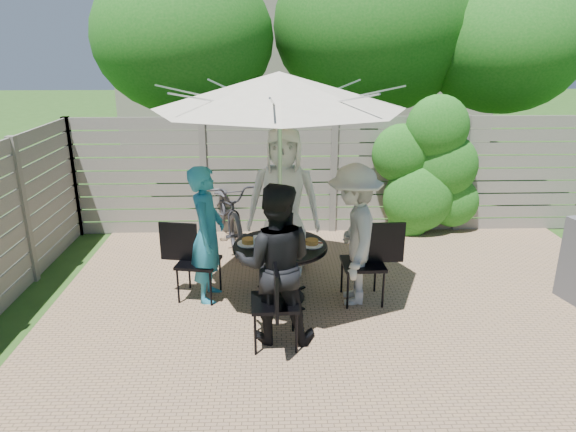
{
  "coord_description": "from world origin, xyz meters",
  "views": [
    {
      "loc": [
        -0.96,
        -4.72,
        2.87
      ],
      "look_at": [
        -0.77,
        0.91,
        0.97
      ],
      "focal_mm": 32.0,
      "sensor_mm": 36.0,
      "label": 1
    }
  ],
  "objects_px": {
    "person_back": "(284,201)",
    "plate_right": "(312,243)",
    "plate_back": "(282,231)",
    "glass_back": "(272,231)",
    "chair_back": "(284,246)",
    "glass_right": "(303,236)",
    "coffee_cup": "(290,233)",
    "bicycle": "(228,210)",
    "person_front": "(275,264)",
    "patio_table": "(280,262)",
    "chair_left": "(198,276)",
    "plate_left": "(249,242)",
    "umbrella": "(279,90)",
    "chair_front": "(275,320)",
    "person_left": "(207,235)",
    "glass_left": "(256,242)",
    "chair_right": "(363,278)",
    "glass_front": "(288,247)",
    "syrup_jug": "(275,236)",
    "plate_front": "(278,255)",
    "person_right": "(354,236)"
  },
  "relations": [
    {
      "from": "person_back",
      "to": "glass_left",
      "type": "distance_m",
      "value": 0.99
    },
    {
      "from": "syrup_jug",
      "to": "bicycle",
      "type": "distance_m",
      "value": 1.98
    },
    {
      "from": "patio_table",
      "to": "plate_left",
      "type": "height_order",
      "value": "plate_left"
    },
    {
      "from": "chair_back",
      "to": "plate_front",
      "type": "distance_m",
      "value": 1.4
    },
    {
      "from": "person_left",
      "to": "glass_back",
      "type": "relative_size",
      "value": 11.47
    },
    {
      "from": "umbrella",
      "to": "chair_front",
      "type": "height_order",
      "value": "umbrella"
    },
    {
      "from": "chair_front",
      "to": "glass_left",
      "type": "height_order",
      "value": "chair_front"
    },
    {
      "from": "patio_table",
      "to": "umbrella",
      "type": "relative_size",
      "value": 0.4
    },
    {
      "from": "person_front",
      "to": "person_right",
      "type": "distance_m",
      "value": 1.17
    },
    {
      "from": "patio_table",
      "to": "glass_front",
      "type": "height_order",
      "value": "glass_front"
    },
    {
      "from": "chair_back",
      "to": "person_front",
      "type": "height_order",
      "value": "person_front"
    },
    {
      "from": "umbrella",
      "to": "plate_left",
      "type": "xyz_separation_m",
      "value": [
        -0.36,
        0.03,
        -1.69
      ]
    },
    {
      "from": "umbrella",
      "to": "chair_back",
      "type": "height_order",
      "value": "umbrella"
    },
    {
      "from": "person_back",
      "to": "plate_left",
      "type": "distance_m",
      "value": 0.93
    },
    {
      "from": "umbrella",
      "to": "chair_front",
      "type": "bearing_deg",
      "value": -94.12
    },
    {
      "from": "glass_front",
      "to": "syrup_jug",
      "type": "xyz_separation_m",
      "value": [
        -0.14,
        0.32,
        0.01
      ]
    },
    {
      "from": "chair_left",
      "to": "plate_right",
      "type": "bearing_deg",
      "value": 6.32
    },
    {
      "from": "person_left",
      "to": "glass_left",
      "type": "height_order",
      "value": "person_left"
    },
    {
      "from": "patio_table",
      "to": "chair_front",
      "type": "height_order",
      "value": "chair_front"
    },
    {
      "from": "chair_front",
      "to": "plate_front",
      "type": "xyz_separation_m",
      "value": [
        0.04,
        0.6,
        0.44
      ]
    },
    {
      "from": "person_left",
      "to": "chair_front",
      "type": "xyz_separation_m",
      "value": [
        0.76,
        -1.02,
        -0.52
      ]
    },
    {
      "from": "chair_back",
      "to": "glass_right",
      "type": "relative_size",
      "value": 6.82
    },
    {
      "from": "umbrella",
      "to": "chair_left",
      "type": "distance_m",
      "value": 2.34
    },
    {
      "from": "chair_front",
      "to": "glass_left",
      "type": "distance_m",
      "value": 1.02
    },
    {
      "from": "glass_back",
      "to": "glass_right",
      "type": "height_order",
      "value": "same"
    },
    {
      "from": "chair_left",
      "to": "plate_back",
      "type": "xyz_separation_m",
      "value": [
        0.99,
        0.29,
        0.44
      ]
    },
    {
      "from": "plate_front",
      "to": "glass_back",
      "type": "xyz_separation_m",
      "value": [
        -0.06,
        0.63,
        0.05
      ]
    },
    {
      "from": "plate_left",
      "to": "chair_left",
      "type": "bearing_deg",
      "value": 175.6
    },
    {
      "from": "chair_left",
      "to": "person_left",
      "type": "bearing_deg",
      "value": 5.65
    },
    {
      "from": "glass_right",
      "to": "chair_left",
      "type": "bearing_deg",
      "value": -179.42
    },
    {
      "from": "plate_back",
      "to": "glass_back",
      "type": "distance_m",
      "value": 0.15
    },
    {
      "from": "chair_right",
      "to": "glass_back",
      "type": "bearing_deg",
      "value": -19.67
    },
    {
      "from": "plate_left",
      "to": "plate_right",
      "type": "distance_m",
      "value": 0.72
    },
    {
      "from": "person_back",
      "to": "plate_right",
      "type": "bearing_deg",
      "value": -66.55
    },
    {
      "from": "person_left",
      "to": "glass_front",
      "type": "bearing_deg",
      "value": -105.52
    },
    {
      "from": "person_left",
      "to": "glass_back",
      "type": "bearing_deg",
      "value": -70.3
    },
    {
      "from": "person_front",
      "to": "patio_table",
      "type": "bearing_deg",
      "value": -90.0
    },
    {
      "from": "chair_left",
      "to": "glass_left",
      "type": "height_order",
      "value": "chair_left"
    },
    {
      "from": "chair_right",
      "to": "glass_left",
      "type": "relative_size",
      "value": 6.92
    },
    {
      "from": "chair_back",
      "to": "plate_back",
      "type": "xyz_separation_m",
      "value": [
        -0.04,
        -0.6,
        0.44
      ]
    },
    {
      "from": "person_back",
      "to": "plate_right",
      "type": "height_order",
      "value": "person_back"
    },
    {
      "from": "coffee_cup",
      "to": "bicycle",
      "type": "height_order",
      "value": "bicycle"
    },
    {
      "from": "plate_back",
      "to": "bicycle",
      "type": "distance_m",
      "value": 1.73
    },
    {
      "from": "plate_left",
      "to": "bicycle",
      "type": "bearing_deg",
      "value": 101.96
    },
    {
      "from": "glass_left",
      "to": "syrup_jug",
      "type": "distance_m",
      "value": 0.25
    },
    {
      "from": "chair_right",
      "to": "glass_right",
      "type": "bearing_deg",
      "value": -14.44
    },
    {
      "from": "glass_left",
      "to": "syrup_jug",
      "type": "relative_size",
      "value": 0.88
    },
    {
      "from": "chair_back",
      "to": "person_left",
      "type": "xyz_separation_m",
      "value": [
        -0.9,
        -0.9,
        0.52
      ]
    },
    {
      "from": "chair_left",
      "to": "glass_front",
      "type": "distance_m",
      "value": 1.21
    },
    {
      "from": "chair_left",
      "to": "plate_left",
      "type": "distance_m",
      "value": 0.75
    }
  ]
}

